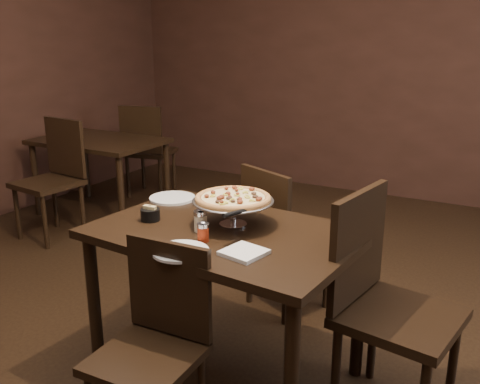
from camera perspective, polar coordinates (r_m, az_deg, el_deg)
The scene contains 16 objects.
room at distance 2.32m, azimuth -1.68°, elevation 10.92°, with size 6.04×7.04×2.84m.
dining_table at distance 2.52m, azimuth -1.55°, elevation -6.18°, with size 1.28×0.91×0.76m.
background_table at distance 5.06m, azimuth -14.75°, elevation 4.43°, with size 1.13×0.76×0.71m.
pizza_stand at distance 2.50m, azimuth -0.75°, elevation -0.72°, with size 0.39×0.39×0.16m.
parmesan_shaker at distance 2.45m, azimuth -4.24°, elevation -3.04°, with size 0.06×0.06×0.11m.
pepper_flake_shaker at distance 2.34m, azimuth -3.96°, elevation -4.26°, with size 0.05×0.05×0.09m.
packet_caddy at distance 2.63m, azimuth -9.55°, elevation -2.34°, with size 0.09×0.09×0.07m.
napkin_stack at distance 2.21m, azimuth 0.43°, elevation -6.46°, with size 0.16×0.16×0.02m, color silver.
plate_left at distance 2.95m, azimuth -7.24°, elevation -0.65°, with size 0.25×0.25×0.01m, color white.
plate_near at distance 2.24m, azimuth -6.37°, elevation -6.31°, with size 0.24×0.24×0.01m, color white.
serving_spatula at distance 2.31m, azimuth -0.55°, elevation -2.30°, with size 0.15×0.15×0.02m.
chair_far at distance 3.19m, azimuth 4.25°, elevation -4.46°, with size 0.55×0.55×0.89m.
chair_near at distance 2.25m, azimuth -9.05°, elevation -15.18°, with size 0.40×0.40×0.83m.
chair_side at distance 2.41m, azimuth 15.04°, elevation -10.85°, with size 0.53×0.53×1.00m.
bg_chair_far at distance 5.54m, azimuth -9.89°, elevation 4.73°, with size 0.53×0.53×0.95m.
bg_chair_near at distance 4.63m, azimuth -19.18°, elevation 1.84°, with size 0.50×0.50×0.96m.
Camera 1 is at (1.23, -1.96, 1.63)m, focal length 40.00 mm.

